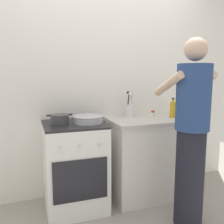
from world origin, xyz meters
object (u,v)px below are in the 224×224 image
object	(u,v)px
utensil_crock	(130,108)
oil_bottle	(173,109)
stove_range	(75,166)
mixing_bowl	(88,119)
pot	(60,119)
spice_bottle	(153,114)
person	(191,134)

from	to	relation	value
utensil_crock	oil_bottle	world-z (taller)	utensil_crock
stove_range	mixing_bowl	distance (m)	0.51
stove_range	pot	size ratio (longest dim) A/B	3.63
spice_bottle	mixing_bowl	bearing A→B (deg)	-175.00
spice_bottle	oil_bottle	distance (m)	0.23
spice_bottle	person	distance (m)	0.68
stove_range	oil_bottle	xyz separation A→B (m)	(1.13, -0.02, 0.54)
mixing_bowl	person	bearing A→B (deg)	-37.04
pot	mixing_bowl	distance (m)	0.28
person	pot	bearing A→B (deg)	150.39
spice_bottle	oil_bottle	size ratio (longest dim) A/B	0.35
utensil_crock	mixing_bowl	bearing A→B (deg)	-159.49
mixing_bowl	person	size ratio (longest dim) A/B	0.18
stove_range	oil_bottle	bearing A→B (deg)	-1.16
utensil_crock	person	distance (m)	0.86
pot	oil_bottle	world-z (taller)	oil_bottle
mixing_bowl	spice_bottle	xyz separation A→B (m)	(0.78, 0.07, -0.00)
mixing_bowl	oil_bottle	xyz separation A→B (m)	(0.99, 0.00, 0.05)
utensil_crock	stove_range	bearing A→B (deg)	-165.32
pot	person	bearing A→B (deg)	-29.61
utensil_crock	oil_bottle	bearing A→B (deg)	-24.61
pot	utensil_crock	world-z (taller)	utensil_crock
person	mixing_bowl	bearing A→B (deg)	142.96
utensil_crock	spice_bottle	bearing A→B (deg)	-31.16
utensil_crock	oil_bottle	size ratio (longest dim) A/B	1.42
spice_bottle	oil_bottle	xyz separation A→B (m)	(0.22, -0.07, 0.06)
mixing_bowl	oil_bottle	bearing A→B (deg)	0.10
oil_bottle	pot	bearing A→B (deg)	179.66
stove_range	utensil_crock	size ratio (longest dim) A/B	2.81
pot	spice_bottle	bearing A→B (deg)	3.17
utensil_crock	spice_bottle	distance (m)	0.27
pot	spice_bottle	size ratio (longest dim) A/B	3.16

